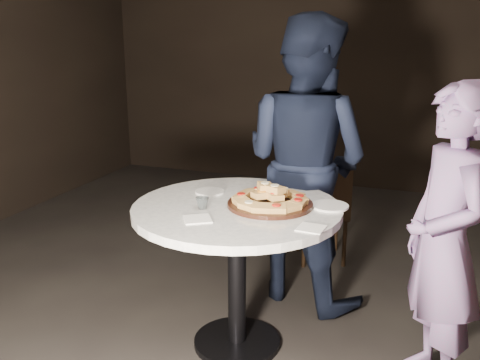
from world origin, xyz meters
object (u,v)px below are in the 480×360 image
object	(u,v)px
diner_teal	(444,244)
focaccia_pile	(271,197)
chair_far	(324,208)
table	(237,233)
water_glass	(202,203)
serving_board	(270,204)
diner_navy	(305,162)

from	to	relation	value
diner_teal	focaccia_pile	bearing A→B (deg)	-117.63
chair_far	diner_teal	bearing A→B (deg)	101.05
diner_teal	table	bearing A→B (deg)	-114.03
focaccia_pile	water_glass	bearing A→B (deg)	-152.15
table	serving_board	world-z (taller)	serving_board
focaccia_pile	diner_teal	xyz separation A→B (m)	(0.88, -0.05, -0.13)
water_glass	focaccia_pile	bearing A→B (deg)	27.85
serving_board	focaccia_pile	bearing A→B (deg)	47.21
focaccia_pile	chair_far	world-z (taller)	focaccia_pile
table	serving_board	xyz separation A→B (m)	(0.17, 0.06, 0.17)
serving_board	diner_navy	xyz separation A→B (m)	(0.02, 0.69, 0.07)
focaccia_pile	serving_board	bearing A→B (deg)	-132.79
water_glass	chair_far	world-z (taller)	water_glass
chair_far	water_glass	bearing A→B (deg)	53.08
water_glass	table	bearing A→B (deg)	36.89
diner_teal	chair_far	bearing A→B (deg)	-171.57
table	focaccia_pile	world-z (taller)	focaccia_pile
serving_board	table	bearing A→B (deg)	-162.02
table	chair_far	world-z (taller)	table
diner_teal	water_glass	bearing A→B (deg)	-108.72
chair_far	diner_navy	xyz separation A→B (m)	(-0.03, -0.55, 0.49)
water_glass	diner_teal	size ratio (longest dim) A/B	0.04
water_glass	diner_navy	xyz separation A→B (m)	(0.35, 0.86, 0.05)
table	water_glass	distance (m)	0.27
chair_far	serving_board	bearing A→B (deg)	65.53
serving_board	diner_teal	distance (m)	0.89
table	water_glass	size ratio (longest dim) A/B	18.28
table	focaccia_pile	bearing A→B (deg)	18.38
table	diner_navy	xyz separation A→B (m)	(0.19, 0.74, 0.24)
serving_board	water_glass	xyz separation A→B (m)	(-0.32, -0.17, 0.02)
serving_board	diner_teal	bearing A→B (deg)	-2.97
table	water_glass	xyz separation A→B (m)	(-0.15, -0.11, 0.19)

